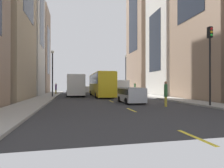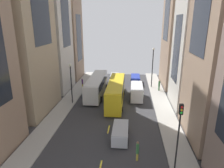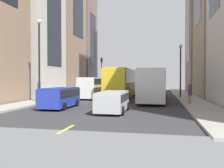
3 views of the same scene
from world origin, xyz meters
TOP-DOWN VIEW (x-y plane):
  - ground_plane at (0.00, 0.00)m, footprint 42.42×42.42m
  - sidewalk_west at (-7.83, 0.00)m, footprint 2.77×44.00m
  - sidewalk_east at (7.83, 0.00)m, footprint 2.77×44.00m
  - lane_stripe_0 at (0.00, -21.00)m, footprint 0.16×2.00m
  - lane_stripe_1 at (0.00, -14.00)m, footprint 0.16×2.00m
  - lane_stripe_2 at (0.00, -7.00)m, footprint 0.16×2.00m
  - lane_stripe_3 at (0.00, 0.00)m, footprint 0.16×2.00m
  - lane_stripe_4 at (0.00, 7.00)m, footprint 0.16×2.00m
  - lane_stripe_5 at (0.00, 14.00)m, footprint 0.16×2.00m
  - lane_stripe_6 at (0.00, 21.00)m, footprint 0.16×2.00m
  - building_west_0 at (-13.57, -13.78)m, footprint 8.39×9.25m
  - building_east_0 at (13.86, -16.57)m, footprint 9.00×7.31m
  - building_east_2 at (12.71, 2.01)m, footprint 6.66×7.83m
  - city_bus_white at (-3.61, 5.51)m, footprint 2.80×11.84m
  - streetcar_yellow at (0.23, 2.12)m, footprint 2.70×12.19m
  - delivery_van_white at (3.72, 3.95)m, footprint 2.25×5.35m
  - car_silver_0 at (1.59, -9.04)m, footprint 1.95×4.13m
  - car_blue_1 at (3.69, 13.35)m, footprint 2.07×4.56m
  - car_silver_2 at (-1.08, 14.94)m, footprint 1.99×4.22m
  - pedestrian_walking_far at (-7.13, 8.87)m, footprint 0.32×0.32m
  - pedestrian_crossing_near at (8.20, 8.52)m, footprint 0.34×0.34m
  - pedestrian_crossing_mid at (3.45, -12.64)m, footprint 0.29×0.29m
  - traffic_light_near_corner at (6.84, -13.68)m, footprint 0.32×0.44m
  - streetlamp_near at (-6.94, 0.85)m, footprint 0.44×0.44m
  - streetlamp_far at (6.94, 10.76)m, footprint 0.44×0.44m

SIDE VIEW (x-z plane):
  - ground_plane at x=0.00m, z-range 0.00..0.00m
  - lane_stripe_0 at x=0.00m, z-range 0.00..0.01m
  - lane_stripe_1 at x=0.00m, z-range 0.00..0.01m
  - lane_stripe_2 at x=0.00m, z-range 0.00..0.01m
  - lane_stripe_3 at x=0.00m, z-range 0.00..0.01m
  - lane_stripe_4 at x=0.00m, z-range 0.00..0.01m
  - lane_stripe_5 at x=0.00m, z-range 0.00..0.01m
  - lane_stripe_6 at x=0.00m, z-range 0.00..0.01m
  - sidewalk_west at x=-7.83m, z-range 0.00..0.15m
  - sidewalk_east at x=7.83m, z-range 0.00..0.15m
  - car_silver_2 at x=-1.08m, z-range 0.14..1.64m
  - car_silver_0 at x=1.59m, z-range 0.14..1.69m
  - car_blue_1 at x=3.69m, z-range 0.15..1.84m
  - pedestrian_crossing_mid at x=3.45m, z-range 0.10..2.21m
  - pedestrian_walking_far at x=-7.13m, z-range 0.21..2.17m
  - pedestrian_crossing_near at x=8.20m, z-range 0.23..2.37m
  - delivery_van_white at x=3.72m, z-range 0.22..2.80m
  - city_bus_white at x=-3.61m, z-range 0.33..3.69m
  - streetcar_yellow at x=0.23m, z-range 0.33..3.92m
  - streetlamp_near at x=-6.94m, z-range 0.93..7.52m
  - traffic_light_near_corner at x=6.84m, z-range 1.36..7.76m
  - streetlamp_far at x=6.94m, z-range 0.97..8.95m
  - building_east_2 at x=12.71m, z-range 0.00..18.11m
  - building_east_0 at x=13.86m, z-range 0.00..20.66m
  - building_west_0 at x=-13.57m, z-range 0.00..24.38m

